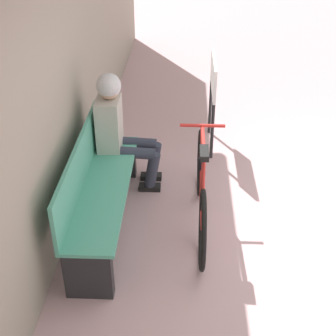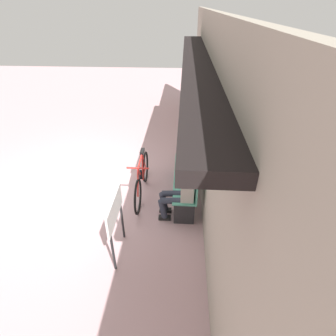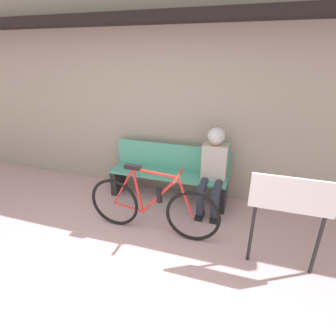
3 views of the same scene
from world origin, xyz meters
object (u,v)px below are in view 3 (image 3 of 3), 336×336
at_px(person_seated, 213,165).
at_px(signboard, 291,204).
at_px(bicycle, 152,207).
at_px(park_bench_near, 169,174).

distance_m(person_seated, signboard, 1.28).
bearing_deg(person_seated, bicycle, -127.53).
bearing_deg(signboard, person_seated, 133.14).
xyz_separation_m(park_bench_near, signboard, (1.56, -1.04, 0.37)).
relative_size(park_bench_near, person_seated, 1.49).
relative_size(bicycle, person_seated, 1.41).
xyz_separation_m(park_bench_near, person_seated, (0.68, -0.11, 0.28)).
relative_size(park_bench_near, signboard, 1.71).
height_order(person_seated, signboard, person_seated).
distance_m(park_bench_near, person_seated, 0.74).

